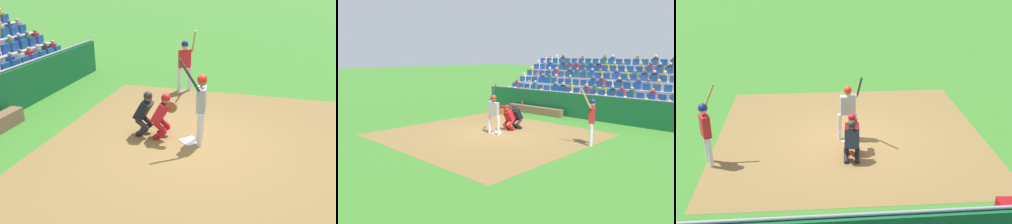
# 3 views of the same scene
# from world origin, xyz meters

# --- Properties ---
(ground_plane) EXTENTS (160.00, 160.00, 0.00)m
(ground_plane) POSITION_xyz_m (0.00, 0.00, 0.00)
(ground_plane) COLOR #387526
(infield_dirt_patch) EXTENTS (8.72, 8.32, 0.01)m
(infield_dirt_patch) POSITION_xyz_m (0.00, 0.50, 0.00)
(infield_dirt_patch) COLOR olive
(infield_dirt_patch) RESTS_ON ground_plane
(home_plate_marker) EXTENTS (0.62, 0.62, 0.02)m
(home_plate_marker) POSITION_xyz_m (0.00, 0.00, 0.02)
(home_plate_marker) COLOR white
(home_plate_marker) RESTS_ON infield_dirt_patch
(batter_at_plate) EXTENTS (0.74, 0.66, 2.25)m
(batter_at_plate) POSITION_xyz_m (-0.08, 0.24, 1.13)
(batter_at_plate) COLOR silver
(batter_at_plate) RESTS_ON ground_plane
(catcher_crouching) EXTENTS (0.48, 0.71, 1.27)m
(catcher_crouching) POSITION_xyz_m (-0.04, -0.74, 0.71)
(catcher_crouching) COLOR #B1141B
(catcher_crouching) RESTS_ON ground_plane
(home_plate_umpire) EXTENTS (0.49, 0.52, 1.26)m
(home_plate_umpire) POSITION_xyz_m (-0.11, -1.26, 0.69)
(home_plate_umpire) COLOR black
(home_plate_umpire) RESTS_ON ground_plane
(on_deck_batter) EXTENTS (0.50, 0.74, 2.30)m
(on_deck_batter) POSITION_xyz_m (-4.23, -1.09, 1.19)
(on_deck_batter) COLOR silver
(on_deck_batter) RESTS_ON ground_plane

